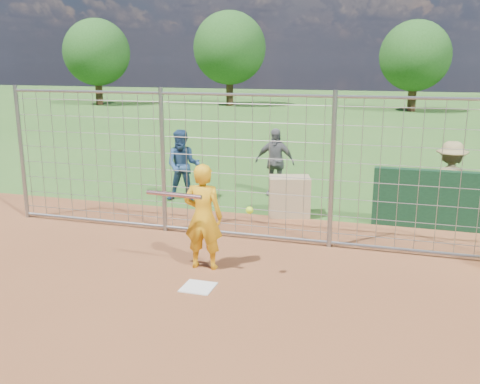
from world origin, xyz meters
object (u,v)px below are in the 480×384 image
(batter, at_px, (203,217))
(bystander_a, at_px, (183,166))
(bystander_c, at_px, (450,183))
(bystander_b, at_px, (275,162))
(equipment_bin, at_px, (289,196))

(batter, relative_size, bystander_a, 1.01)
(bystander_c, bearing_deg, batter, 40.89)
(bystander_a, height_order, bystander_b, bystander_a)
(batter, height_order, bystander_c, batter)
(bystander_a, xyz_separation_m, bystander_b, (1.82, 1.09, -0.01))
(batter, xyz_separation_m, bystander_b, (-0.02, 4.70, -0.02))
(bystander_a, bearing_deg, equipment_bin, -25.24)
(bystander_a, xyz_separation_m, equipment_bin, (2.50, -0.49, -0.39))
(bystander_c, relative_size, equipment_bin, 1.98)
(bystander_c, bearing_deg, equipment_bin, 4.72)
(batter, height_order, bystander_b, batter)
(bystander_b, bearing_deg, batter, -88.98)
(batter, distance_m, bystander_a, 4.05)
(bystander_c, height_order, equipment_bin, bystander_c)
(bystander_a, relative_size, equipment_bin, 1.98)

